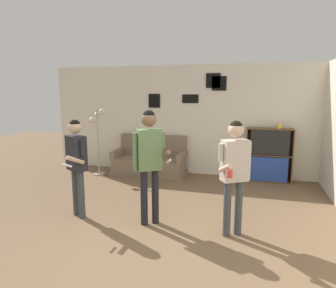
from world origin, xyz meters
name	(u,v)px	position (x,y,z in m)	size (l,w,h in m)	color
ground_plane	(140,264)	(0.00, 0.00, 0.00)	(20.00, 20.00, 0.00)	brown
wall_back	(200,120)	(0.00, 4.23, 1.36)	(7.93, 0.08, 2.70)	silver
couch	(150,162)	(-1.19, 3.82, 0.31)	(1.80, 0.80, 0.96)	#7A6651
bookshelf	(269,155)	(1.64, 4.01, 0.62)	(1.02, 0.30, 1.24)	brown
floor_lamp	(98,130)	(-2.41, 3.44, 1.12)	(0.35, 0.38, 1.65)	#ADA89E
person_player_foreground_left	(76,158)	(-1.48, 1.05, 0.99)	(0.44, 0.58, 1.62)	#3D4247
person_player_foreground_center	(149,155)	(-0.25, 1.09, 1.11)	(0.61, 0.37, 1.79)	black
person_watcher_holding_cup	(235,167)	(1.02, 1.05, 1.02)	(0.43, 0.56, 1.67)	#3D4247
drinking_cup	(279,126)	(1.82, 4.01, 1.29)	(0.09, 0.09, 0.11)	yellow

